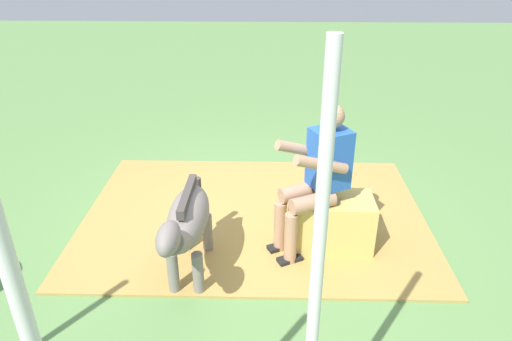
# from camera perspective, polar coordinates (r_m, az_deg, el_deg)

# --- Properties ---
(ground_plane) EXTENTS (24.00, 24.00, 0.00)m
(ground_plane) POSITION_cam_1_polar(r_m,az_deg,el_deg) (4.67, -0.89, -6.90)
(ground_plane) COLOR #608C4C
(hay_patch) EXTENTS (3.46, 2.46, 0.02)m
(hay_patch) POSITION_cam_1_polar(r_m,az_deg,el_deg) (4.84, -0.21, -5.45)
(hay_patch) COLOR #AD8C47
(hay_patch) RESTS_ON ground
(hay_bale) EXTENTS (0.76, 0.42, 0.51)m
(hay_bale) POSITION_cam_1_polar(r_m,az_deg,el_deg) (4.32, 9.00, -6.37)
(hay_bale) COLOR tan
(hay_bale) RESTS_ON ground
(person_seated) EXTENTS (0.72, 0.59, 1.39)m
(person_seated) POSITION_cam_1_polar(r_m,az_deg,el_deg) (4.00, 7.41, -0.54)
(person_seated) COLOR tan
(person_seated) RESTS_ON ground
(pony_standing) EXTENTS (0.33, 1.35, 0.92)m
(pony_standing) POSITION_cam_1_polar(r_m,az_deg,el_deg) (3.78, -8.47, -6.29)
(pony_standing) COLOR slate
(pony_standing) RESTS_ON ground
(soda_bottle) EXTENTS (0.07, 0.07, 0.26)m
(soda_bottle) POSITION_cam_1_polar(r_m,az_deg,el_deg) (4.87, 13.74, -4.49)
(soda_bottle) COLOR #268C3F
(soda_bottle) RESTS_ON ground
(tent_pole_left) EXTENTS (0.06, 0.06, 2.31)m
(tent_pole_left) POSITION_cam_1_polar(r_m,az_deg,el_deg) (2.19, 7.25, -14.94)
(tent_pole_left) COLOR silver
(tent_pole_left) RESTS_ON ground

